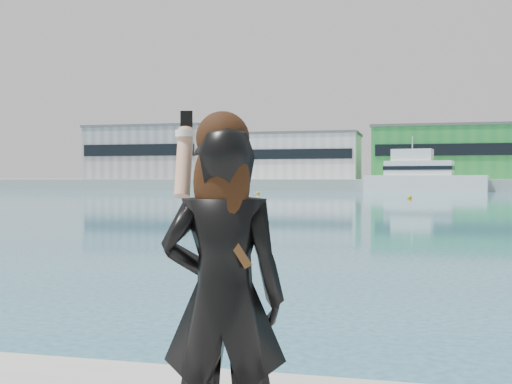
% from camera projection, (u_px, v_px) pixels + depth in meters
% --- Properties ---
extents(far_quay, '(320.00, 40.00, 2.00)m').
position_uv_depth(far_quay, '(409.00, 184.00, 130.19)').
color(far_quay, '#9E9E99').
rests_on(far_quay, ground).
extents(warehouse_grey_left, '(26.52, 16.36, 11.50)m').
position_uv_depth(warehouse_grey_left, '(153.00, 153.00, 141.31)').
color(warehouse_grey_left, gray).
rests_on(warehouse_grey_left, far_quay).
extents(warehouse_white, '(24.48, 15.35, 9.50)m').
position_uv_depth(warehouse_white, '(301.00, 156.00, 133.39)').
color(warehouse_white, silver).
rests_on(warehouse_white, far_quay).
extents(warehouse_green, '(30.60, 16.36, 10.50)m').
position_uv_depth(warehouse_green, '(451.00, 152.00, 126.16)').
color(warehouse_green, green).
rests_on(warehouse_green, far_quay).
extents(flagpole_left, '(1.28, 0.16, 8.00)m').
position_uv_depth(flagpole_left, '(218.00, 157.00, 130.45)').
color(flagpole_left, silver).
rests_on(flagpole_left, far_quay).
extents(motor_yacht, '(21.01, 8.60, 9.52)m').
position_uv_depth(motor_yacht, '(422.00, 175.00, 110.78)').
color(motor_yacht, white).
rests_on(motor_yacht, ground).
extents(buoy_near, '(0.50, 0.50, 0.50)m').
position_uv_depth(buoy_near, '(410.00, 199.00, 69.76)').
color(buoy_near, orange).
rests_on(buoy_near, ground).
extents(buoy_far, '(0.50, 0.50, 0.50)m').
position_uv_depth(buoy_far, '(258.00, 194.00, 89.22)').
color(buoy_far, orange).
rests_on(buoy_far, ground).
extents(woman, '(0.72, 0.54, 1.88)m').
position_uv_depth(woman, '(223.00, 288.00, 3.29)').
color(woman, black).
rests_on(woman, near_quay).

